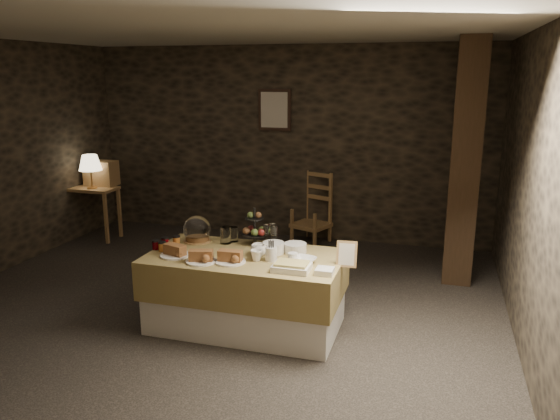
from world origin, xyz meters
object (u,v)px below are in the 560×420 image
(buffet_table, at_px, (245,286))
(console_table, at_px, (92,197))
(wine_rack, at_px, (101,173))
(chair, at_px, (312,211))
(fruit_stand, at_px, (255,230))
(table_lamp, at_px, (90,163))
(timber_column, at_px, (465,164))

(buffet_table, height_order, console_table, console_table)
(wine_rack, xyz_separation_m, chair, (2.87, 0.56, -0.47))
(buffet_table, xyz_separation_m, fruit_stand, (-0.02, 0.34, 0.42))
(console_table, height_order, table_lamp, table_lamp)
(chair, xyz_separation_m, timber_column, (1.87, -1.02, 0.88))
(console_table, bearing_deg, table_lamp, -45.00)
(console_table, xyz_separation_m, timber_column, (4.78, -0.28, 0.71))
(wine_rack, relative_size, chair, 0.57)
(buffet_table, xyz_separation_m, chair, (-0.03, 2.72, 0.03))
(chair, distance_m, timber_column, 2.30)
(console_table, distance_m, chair, 3.01)
(buffet_table, xyz_separation_m, timber_column, (1.84, 1.70, 0.91))
(console_table, distance_m, timber_column, 4.84)
(console_table, relative_size, fruit_stand, 2.09)
(console_table, bearing_deg, fruit_stand, -29.33)
(wine_rack, xyz_separation_m, timber_column, (4.73, -0.46, 0.41))
(buffet_table, xyz_separation_m, console_table, (-2.94, 1.98, 0.20))
(fruit_stand, bearing_deg, chair, 90.04)
(console_table, xyz_separation_m, fruit_stand, (2.92, -1.64, 0.22))
(timber_column, bearing_deg, table_lamp, 177.26)
(wine_rack, bearing_deg, fruit_stand, -32.39)
(buffet_table, bearing_deg, fruit_stand, 94.10)
(console_table, xyz_separation_m, chair, (2.92, 0.74, -0.17))
(console_table, height_order, timber_column, timber_column)
(buffet_table, height_order, fruit_stand, fruit_stand)
(table_lamp, bearing_deg, fruit_stand, -29.00)
(buffet_table, xyz_separation_m, wine_rack, (-2.89, 2.16, 0.50))
(wine_rack, height_order, timber_column, timber_column)
(console_table, relative_size, table_lamp, 1.58)
(chair, height_order, fruit_stand, fruit_stand)
(timber_column, height_order, fruit_stand, timber_column)
(wine_rack, distance_m, fruit_stand, 3.40)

